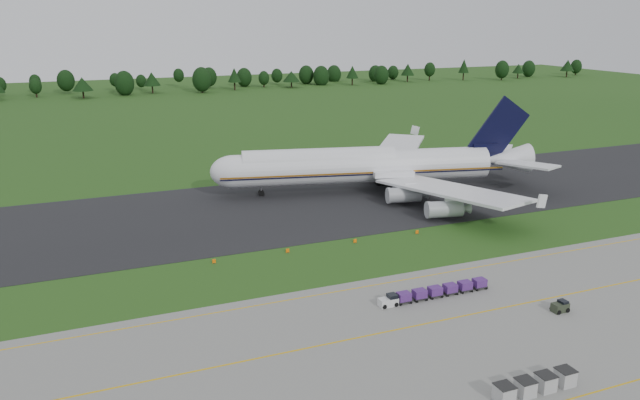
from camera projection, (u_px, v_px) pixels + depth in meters
name	position (u px, v px, depth m)	size (l,w,h in m)	color
ground	(324.00, 262.00, 90.79)	(600.00, 600.00, 0.00)	#214715
apron	(458.00, 385.00, 60.57)	(300.00, 52.00, 0.06)	slate
taxiway	(267.00, 209.00, 115.66)	(300.00, 40.00, 0.08)	black
apron_markings	(420.00, 350.00, 66.80)	(300.00, 30.20, 0.01)	gold
tree_line	(130.00, 82.00, 282.43)	(523.74, 23.39, 11.61)	black
aircraft	(369.00, 165.00, 126.44)	(67.66, 64.14, 18.92)	white
baggage_train	(433.00, 292.00, 79.21)	(15.59, 1.41, 1.36)	silver
utility_cart	(560.00, 307.00, 75.44)	(2.02, 1.39, 1.09)	#2A3122
uld_row	(535.00, 385.00, 59.05)	(8.88, 1.68, 1.66)	#A9A9A9
edge_markers	(322.00, 246.00, 96.59)	(34.42, 0.30, 0.60)	#FF6B08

